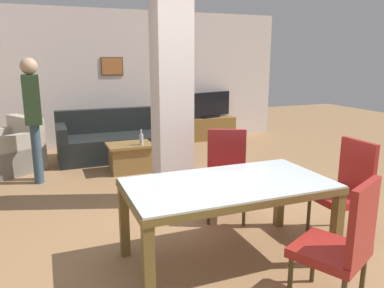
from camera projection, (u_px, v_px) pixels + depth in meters
ground_plane at (227, 259)px, 3.36m from camera, size 18.00×18.00×0.00m
back_wall at (117, 79)px, 7.58m from camera, size 7.20×0.09×2.70m
divider_pillar at (172, 93)px, 4.46m from camera, size 0.42×0.39×2.70m
dining_table at (228, 197)px, 3.22m from camera, size 1.76×0.94×0.73m
dining_chair_far_right at (226, 171)px, 4.20m from camera, size 0.61×0.61×0.98m
dining_chair_near_right at (342, 242)px, 2.59m from camera, size 0.61×0.61×0.98m
dining_chair_head_right at (346, 186)px, 3.71m from camera, size 0.46×0.46×0.98m
sofa at (120, 141)px, 6.78m from camera, size 2.14×0.94×0.85m
armchair at (10, 153)px, 5.94m from camera, size 1.17×1.17×0.84m
coffee_table at (130, 157)px, 5.92m from camera, size 0.69×0.53×0.45m
bottle at (141, 139)px, 5.78m from camera, size 0.06×0.06×0.24m
tv_stand at (210, 128)px, 8.27m from camera, size 1.10×0.40×0.49m
tv_screen at (210, 105)px, 8.16m from camera, size 1.08×0.37×0.55m
standing_person at (33, 111)px, 5.25m from camera, size 0.23×0.38×1.77m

